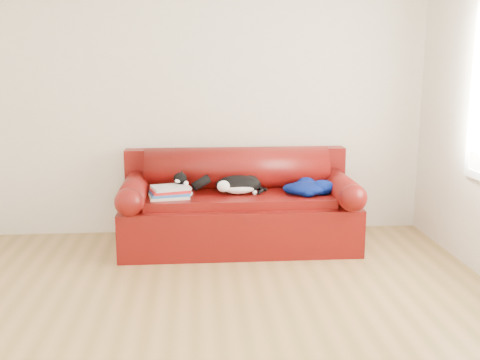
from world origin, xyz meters
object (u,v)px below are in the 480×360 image
(book_stack, at_px, (170,192))
(blanket, at_px, (308,187))
(sofa_base, at_px, (239,221))
(cat, at_px, (238,185))

(book_stack, distance_m, blanket, 1.23)
(sofa_base, xyz_separation_m, book_stack, (-0.61, -0.13, 0.31))
(book_stack, xyz_separation_m, blanket, (1.23, 0.04, 0.01))
(sofa_base, distance_m, blanket, 0.70)
(sofa_base, height_order, blanket, blanket)
(sofa_base, relative_size, book_stack, 5.64)
(blanket, bearing_deg, book_stack, -178.20)
(sofa_base, height_order, book_stack, book_stack)
(cat, xyz_separation_m, blanket, (0.62, -0.04, -0.02))
(cat, bearing_deg, blanket, -25.89)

